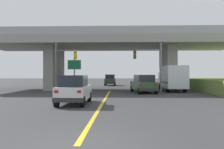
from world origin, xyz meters
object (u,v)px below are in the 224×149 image
suv_lead (74,90)px  traffic_signal_farside (63,62)px  highway_sign (74,67)px  traffic_signal_nearside (151,62)px  suv_crossing (143,84)px  sedan_oncoming (110,80)px  box_truck (172,78)px

suv_lead → traffic_signal_farside: size_ratio=0.79×
suv_lead → highway_sign: bearing=101.0°
traffic_signal_nearside → highway_sign: traffic_signal_nearside is taller
suv_crossing → sedan_oncoming: (-4.43, 17.10, -0.00)m
box_truck → traffic_signal_farside: size_ratio=1.28×
box_truck → highway_sign: highway_sign is taller
suv_lead → traffic_signal_nearside: bearing=56.6°
suv_crossing → traffic_signal_farside: 9.27m
box_truck → sedan_oncoming: box_truck is taller
suv_lead → traffic_signal_nearside: size_ratio=0.78×
suv_crossing → highway_sign: bearing=149.9°
box_truck → traffic_signal_farside: traffic_signal_farside is taller
traffic_signal_nearside → traffic_signal_farside: bearing=-175.9°
highway_sign → box_truck: bearing=-1.5°
suv_crossing → box_truck: (3.83, 2.93, 0.60)m
sedan_oncoming → suv_crossing: bearing=-75.5°
traffic_signal_farside → box_truck: bearing=15.1°
traffic_signal_nearside → sedan_oncoming: bearing=107.5°
suv_crossing → traffic_signal_farside: traffic_signal_farside is taller
suv_crossing → traffic_signal_nearside: 2.65m
traffic_signal_nearside → suv_lead: bearing=-123.4°
suv_crossing → highway_sign: 9.21m
box_truck → sedan_oncoming: size_ratio=1.57×
suv_lead → suv_crossing: same height
sedan_oncoming → traffic_signal_nearside: size_ratio=0.81×
suv_lead → sedan_oncoming: bearing=87.1°
suv_lead → sedan_oncoming: 27.15m
suv_lead → suv_crossing: 11.58m
traffic_signal_nearside → traffic_signal_farside: size_ratio=1.01×
traffic_signal_nearside → highway_sign: size_ratio=1.38×
sedan_oncoming → highway_sign: 14.53m
suv_lead → box_truck: bearing=53.3°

